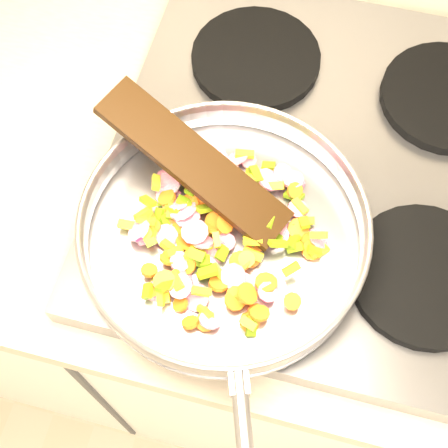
# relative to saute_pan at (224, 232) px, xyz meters

# --- Properties ---
(cooktop) EXTENTS (0.60, 0.60, 0.04)m
(cooktop) POSITION_rel_saute_pan_xyz_m (0.11, 0.16, -0.06)
(cooktop) COLOR #939399
(cooktop) RESTS_ON counter_top
(grate_fl) EXTENTS (0.19, 0.19, 0.02)m
(grate_fl) POSITION_rel_saute_pan_xyz_m (-0.03, 0.02, -0.04)
(grate_fl) COLOR black
(grate_fl) RESTS_ON cooktop
(grate_fr) EXTENTS (0.19, 0.19, 0.02)m
(grate_fr) POSITION_rel_saute_pan_xyz_m (0.25, 0.02, -0.04)
(grate_fr) COLOR black
(grate_fr) RESTS_ON cooktop
(grate_bl) EXTENTS (0.19, 0.19, 0.02)m
(grate_bl) POSITION_rel_saute_pan_xyz_m (-0.03, 0.30, -0.04)
(grate_bl) COLOR black
(grate_bl) RESTS_ON cooktop
(grate_br) EXTENTS (0.19, 0.19, 0.02)m
(grate_br) POSITION_rel_saute_pan_xyz_m (0.25, 0.30, -0.04)
(grate_br) COLOR black
(grate_br) RESTS_ON cooktop
(saute_pan) EXTENTS (0.39, 0.54, 0.05)m
(saute_pan) POSITION_rel_saute_pan_xyz_m (0.00, 0.00, 0.00)
(saute_pan) COLOR #9E9EA5
(saute_pan) RESTS_ON grate_fl
(vegetable_heap) EXTENTS (0.26, 0.26, 0.05)m
(vegetable_heap) POSITION_rel_saute_pan_xyz_m (-0.01, 0.01, -0.01)
(vegetable_heap) COLOR orange
(vegetable_heap) RESTS_ON saute_pan
(wooden_spatula) EXTENTS (0.26, 0.15, 0.09)m
(wooden_spatula) POSITION_rel_saute_pan_xyz_m (-0.05, 0.07, 0.03)
(wooden_spatula) COLOR black
(wooden_spatula) RESTS_ON saute_pan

